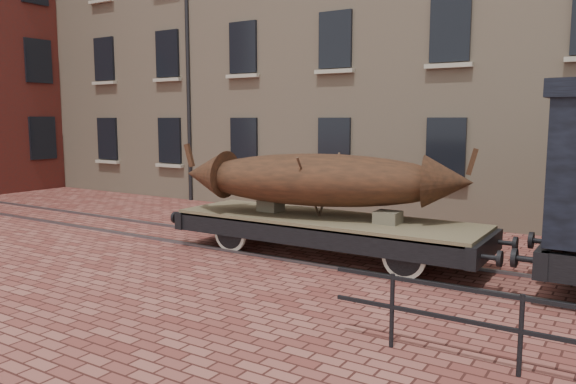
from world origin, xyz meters
The scene contains 4 objects.
ground centered at (0.00, 0.00, 0.00)m, with size 90.00×90.00×0.00m, color brown.
rail_track centered at (0.00, 0.00, 0.03)m, with size 30.00×1.52×0.06m.
flatcar_wagon centered at (-0.08, 0.00, 0.72)m, with size 7.64×2.07×1.15m.
iron_boat centered at (-0.24, 0.00, 1.71)m, with size 6.44×3.13×1.56m.
Camera 1 is at (5.68, -10.57, 3.02)m, focal length 35.00 mm.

